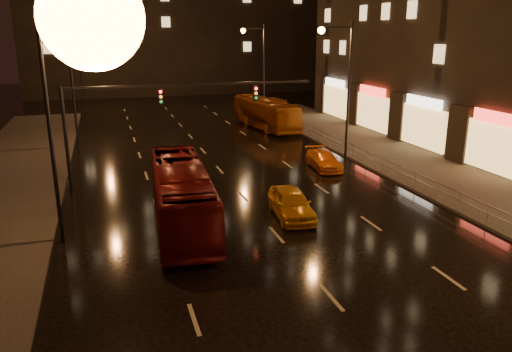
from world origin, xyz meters
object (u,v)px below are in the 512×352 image
Objects in this scene: bus_curb at (265,113)px; taxi_far at (324,160)px; bus_red at (181,194)px; taxi_near at (291,203)px.

taxi_far is at bearing -99.67° from bus_curb.
bus_curb is 15.57m from taxi_far.
bus_curb is at bearing 66.73° from bus_red.
bus_red is 5.61m from taxi_near.
taxi_near is at bearing -118.52° from taxi_far.
taxi_far is at bearing 61.94° from taxi_near.
bus_red is 25.93m from bus_curb.
taxi_near reaches higher than taxi_far.
bus_curb is 2.52× the size of taxi_far.
taxi_near is (-6.32, -23.81, -0.74)m from bus_curb.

